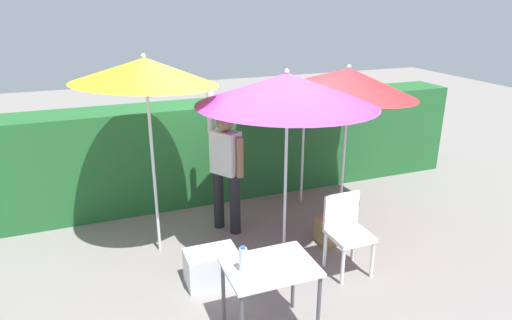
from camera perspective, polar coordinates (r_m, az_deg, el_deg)
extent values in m
plane|color=gray|center=(5.67, 1.11, -11.50)|extent=(24.00, 24.00, 0.00)
cube|color=#23602D|center=(6.96, -4.62, 1.38)|extent=(8.00, 0.70, 1.49)
cylinder|color=silver|center=(6.72, 5.93, 0.80)|extent=(0.04, 0.04, 1.53)
cone|color=red|center=(6.47, 6.11, 8.52)|extent=(1.87, 1.87, 0.59)
sphere|color=silver|center=(6.42, 6.05, 10.08)|extent=(0.05, 0.05, 0.05)
cylinder|color=silver|center=(5.36, -12.82, -1.55)|extent=(0.04, 0.04, 2.07)
cone|color=yellow|center=(5.07, -13.90, 10.92)|extent=(1.61, 1.60, 0.41)
sphere|color=silver|center=(5.06, -14.10, 12.70)|extent=(0.05, 0.05, 0.05)
cylinder|color=silver|center=(6.15, 11.03, 0.06)|extent=(0.04, 0.04, 1.81)
cone|color=red|center=(5.89, 11.67, 9.83)|extent=(1.80, 1.78, 0.46)
sphere|color=silver|center=(5.87, 11.74, 11.53)|extent=(0.05, 0.05, 0.05)
cylinder|color=silver|center=(5.31, 3.75, -2.73)|extent=(0.04, 0.04, 1.83)
cone|color=purple|center=(4.99, 3.97, 8.92)|extent=(2.05, 2.05, 0.45)
sphere|color=silver|center=(4.96, 3.96, 11.18)|extent=(0.05, 0.05, 0.05)
cylinder|color=black|center=(6.06, -4.76, -4.95)|extent=(0.14, 0.14, 0.82)
cylinder|color=black|center=(5.90, -2.67, -5.63)|extent=(0.14, 0.14, 0.82)
cube|color=silver|center=(5.72, -3.88, 0.98)|extent=(0.38, 0.42, 0.56)
sphere|color=#8C6647|center=(5.61, -3.97, 4.75)|extent=(0.22, 0.22, 0.22)
cylinder|color=silver|center=(5.73, -5.79, 6.15)|extent=(0.12, 0.12, 0.56)
cylinder|color=#8C6647|center=(5.59, -2.06, 0.34)|extent=(0.12, 0.12, 0.52)
cylinder|color=silver|center=(5.06, 10.93, -13.16)|extent=(0.04, 0.04, 0.44)
cylinder|color=silver|center=(5.26, 14.52, -12.13)|extent=(0.04, 0.04, 0.44)
cylinder|color=silver|center=(5.34, 8.73, -11.16)|extent=(0.04, 0.04, 0.44)
cylinder|color=silver|center=(5.52, 12.20, -10.28)|extent=(0.04, 0.04, 0.44)
cube|color=silver|center=(5.17, 11.79, -9.34)|extent=(0.45, 0.45, 0.05)
cube|color=silver|center=(5.21, 10.76, -6.21)|extent=(0.44, 0.05, 0.40)
cube|color=silver|center=(5.05, -5.65, -13.32)|extent=(0.56, 0.36, 0.38)
cube|color=#9E7A4C|center=(5.89, 9.84, -8.72)|extent=(0.42, 0.31, 0.31)
cylinder|color=#4C4C51|center=(4.60, 4.74, -14.61)|extent=(0.04, 0.04, 0.71)
cylinder|color=#4C4C51|center=(4.38, -4.16, -16.54)|extent=(0.04, 0.04, 0.71)
cylinder|color=#4C4C51|center=(4.23, 7.93, -18.27)|extent=(0.04, 0.04, 0.71)
cube|color=silver|center=(4.07, 1.80, -13.36)|extent=(0.80, 0.60, 0.03)
cylinder|color=silver|center=(3.93, -1.64, -12.54)|extent=(0.07, 0.07, 0.22)
cylinder|color=#2D60B7|center=(3.87, -1.66, -11.04)|extent=(0.04, 0.04, 0.02)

